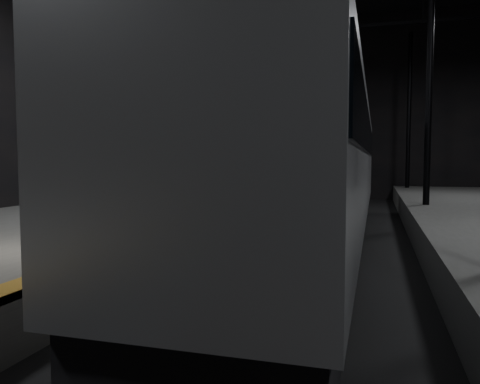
% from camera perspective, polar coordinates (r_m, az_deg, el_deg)
% --- Properties ---
extents(ground, '(44.00, 44.00, 0.00)m').
position_cam_1_polar(ground, '(12.90, 7.91, -8.83)').
color(ground, black).
rests_on(ground, ground).
extents(platform_left, '(9.00, 43.80, 1.00)m').
position_cam_1_polar(platform_left, '(15.71, -20.37, -4.88)').
color(platform_left, '#545452').
rests_on(platform_left, ground).
extents(tactile_strip, '(0.50, 43.80, 0.01)m').
position_cam_1_polar(tactile_strip, '(13.56, -5.80, -3.87)').
color(tactile_strip, '#98671B').
rests_on(tactile_strip, platform_left).
extents(track, '(2.40, 43.00, 0.24)m').
position_cam_1_polar(track, '(12.89, 7.91, -8.53)').
color(track, '#3F3328').
rests_on(track, ground).
extents(train, '(3.23, 21.63, 5.78)m').
position_cam_1_polar(train, '(14.71, 9.24, 5.39)').
color(train, '#AAADB3').
rests_on(train, ground).
extents(woman, '(0.62, 0.46, 1.54)m').
position_cam_1_polar(woman, '(12.81, -16.47, -1.04)').
color(woman, tan).
rests_on(woman, platform_left).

